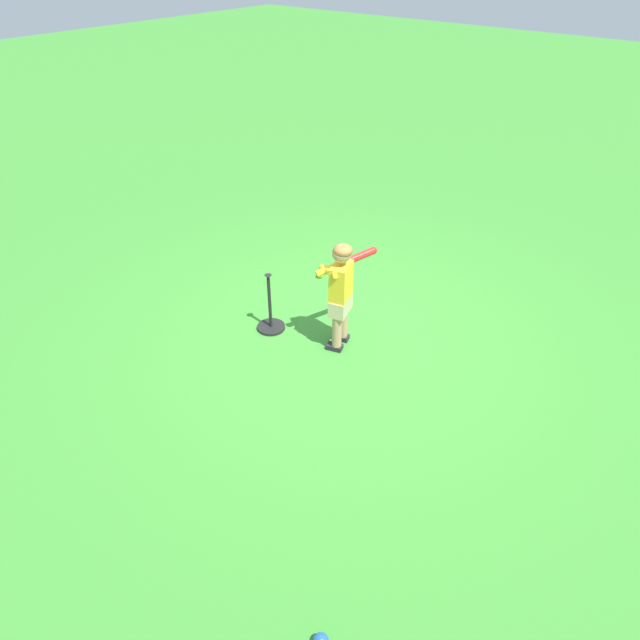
# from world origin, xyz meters

# --- Properties ---
(ground_plane) EXTENTS (40.00, 40.00, 0.00)m
(ground_plane) POSITION_xyz_m (0.00, 0.00, 0.00)
(ground_plane) COLOR #38842D
(child_batter) EXTENTS (0.36, 0.61, 1.08)m
(child_batter) POSITION_xyz_m (-0.03, 0.19, 0.65)
(child_batter) COLOR #232328
(child_batter) RESTS_ON ground
(play_ball_behind_batter) EXTENTS (0.07, 0.07, 0.07)m
(play_ball_behind_batter) POSITION_xyz_m (0.91, -0.66, 0.04)
(play_ball_behind_batter) COLOR yellow
(play_ball_behind_batter) RESTS_ON ground
(batting_tee) EXTENTS (0.28, 0.28, 0.62)m
(batting_tee) POSITION_xyz_m (0.66, 0.43, 0.10)
(batting_tee) COLOR black
(batting_tee) RESTS_ON ground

